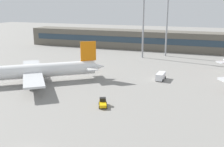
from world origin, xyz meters
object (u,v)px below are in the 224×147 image
object	(u,v)px
floodlight_tower_west	(143,21)
airplane_near	(27,72)
baggage_tug_yellow	(103,103)
service_van_white	(161,76)
floodlight_tower_east	(167,17)

from	to	relation	value
floodlight_tower_west	airplane_near	bearing A→B (deg)	-114.27
baggage_tug_yellow	service_van_white	bearing A→B (deg)	72.50
airplane_near	service_van_white	world-z (taller)	airplane_near
airplane_near	baggage_tug_yellow	xyz separation A→B (m)	(26.64, -9.51, -2.63)
baggage_tug_yellow	floodlight_tower_west	world-z (taller)	floodlight_tower_west
baggage_tug_yellow	service_van_white	world-z (taller)	service_van_white
baggage_tug_yellow	floodlight_tower_west	size ratio (longest dim) A/B	0.15
service_van_white	floodlight_tower_east	xyz separation A→B (m)	(-4.79, 38.42, 15.49)
baggage_tug_yellow	floodlight_tower_west	distance (m)	59.26
floodlight_tower_west	floodlight_tower_east	world-z (taller)	floodlight_tower_east
airplane_near	floodlight_tower_east	world-z (taller)	floodlight_tower_east
service_van_white	floodlight_tower_west	xyz separation A→B (m)	(-13.24, 31.42, 13.84)
service_van_white	floodlight_tower_west	distance (m)	36.80
airplane_near	floodlight_tower_east	xyz separation A→B (m)	(30.02, 54.81, 13.18)
airplane_near	baggage_tug_yellow	distance (m)	28.40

